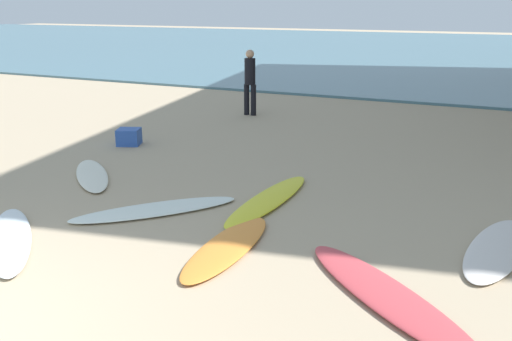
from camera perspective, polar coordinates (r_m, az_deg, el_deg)
name	(u,v)px	position (r m, az deg, el deg)	size (l,w,h in m)	color
ocean_water	(443,50)	(36.82, 18.65, 11.60)	(120.00, 40.00, 0.08)	slate
surfboard_0	(269,199)	(8.18, 1.31, -2.99)	(0.49, 2.52, 0.08)	yellow
surfboard_1	(386,295)	(5.76, 13.22, -12.34)	(0.57, 2.55, 0.09)	#D1474E
surfboard_2	(497,249)	(7.19, 23.45, -7.35)	(0.59, 2.11, 0.08)	silver
surfboard_3	(10,239)	(7.48, -23.88, -6.43)	(0.49, 2.22, 0.08)	white
surfboard_4	(227,247)	(6.66, -2.97, -7.81)	(0.56, 2.03, 0.08)	orange
surfboard_5	(155,209)	(7.93, -10.29, -3.94)	(0.56, 2.36, 0.07)	white
surfboard_6	(92,175)	(9.75, -16.47, -0.44)	(0.49, 1.99, 0.07)	silver
beachgoer_near	(250,79)	(14.49, -0.62, 9.34)	(0.34, 0.29, 1.68)	black
beach_cooler	(129,137)	(11.77, -12.89, 3.38)	(0.45, 0.41, 0.33)	#2D56B2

